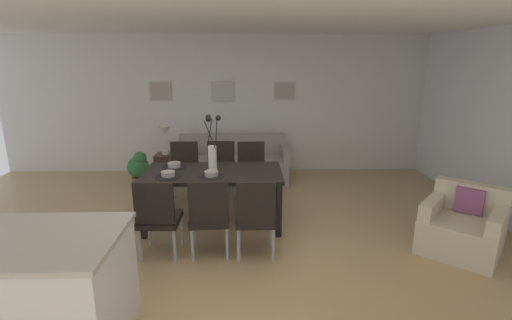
{
  "coord_description": "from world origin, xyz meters",
  "views": [
    {
      "loc": [
        0.18,
        -4.03,
        2.17
      ],
      "look_at": [
        0.3,
        0.65,
        0.9
      ],
      "focal_mm": 26.36,
      "sensor_mm": 36.0,
      "label": 1
    }
  ],
  "objects_px": {
    "dining_chair_near_right": "(184,169)",
    "dining_chair_far_left": "(209,213)",
    "dining_chair_far_right": "(220,169)",
    "dining_chair_near_left": "(158,214)",
    "framed_picture_left": "(160,91)",
    "bowl_near_left": "(168,173)",
    "side_table": "(167,168)",
    "framed_picture_center": "(223,91)",
    "framed_picture_right": "(285,91)",
    "dining_table": "(213,177)",
    "potted_plant": "(139,169)",
    "armchair": "(463,227)",
    "dining_chair_mid_left": "(256,214)",
    "sofa": "(233,165)",
    "centerpiece_vase": "(212,150)",
    "bowl_near_right": "(174,164)",
    "table_lamp": "(164,134)",
    "dining_chair_mid_right": "(251,169)",
    "bowl_far_left": "(211,173)"
  },
  "relations": [
    {
      "from": "dining_chair_far_left",
      "to": "side_table",
      "type": "xyz_separation_m",
      "value": [
        -1.02,
        2.65,
        -0.25
      ]
    },
    {
      "from": "dining_chair_near_right",
      "to": "dining_chair_near_left",
      "type": "bearing_deg",
      "value": -90.2
    },
    {
      "from": "dining_chair_near_right",
      "to": "dining_chair_far_left",
      "type": "relative_size",
      "value": 1.0
    },
    {
      "from": "framed_picture_left",
      "to": "bowl_near_left",
      "type": "bearing_deg",
      "value": -76.7
    },
    {
      "from": "dining_chair_near_right",
      "to": "dining_chair_far_right",
      "type": "distance_m",
      "value": 0.57
    },
    {
      "from": "armchair",
      "to": "framed_picture_center",
      "type": "distance_m",
      "value": 4.6
    },
    {
      "from": "dining_chair_mid_left",
      "to": "centerpiece_vase",
      "type": "xyz_separation_m",
      "value": [
        -0.54,
        0.87,
        0.51
      ]
    },
    {
      "from": "dining_chair_mid_right",
      "to": "armchair",
      "type": "bearing_deg",
      "value": -34.3
    },
    {
      "from": "sofa",
      "to": "framed_picture_right",
      "type": "distance_m",
      "value": 1.74
    },
    {
      "from": "dining_chair_mid_right",
      "to": "armchair",
      "type": "xyz_separation_m",
      "value": [
        2.42,
        -1.65,
        -0.23
      ]
    },
    {
      "from": "dining_table",
      "to": "dining_chair_near_right",
      "type": "xyz_separation_m",
      "value": [
        -0.53,
        0.88,
        -0.15
      ]
    },
    {
      "from": "dining_chair_near_left",
      "to": "table_lamp",
      "type": "relative_size",
      "value": 1.8
    },
    {
      "from": "dining_table",
      "to": "framed_picture_left",
      "type": "relative_size",
      "value": 4.52
    },
    {
      "from": "centerpiece_vase",
      "to": "armchair",
      "type": "height_order",
      "value": "centerpiece_vase"
    },
    {
      "from": "dining_table",
      "to": "table_lamp",
      "type": "height_order",
      "value": "table_lamp"
    },
    {
      "from": "armchair",
      "to": "centerpiece_vase",
      "type": "bearing_deg",
      "value": 164.68
    },
    {
      "from": "dining_chair_far_right",
      "to": "dining_chair_near_left",
      "type": "bearing_deg",
      "value": -107.96
    },
    {
      "from": "bowl_near_left",
      "to": "framed_picture_right",
      "type": "height_order",
      "value": "framed_picture_right"
    },
    {
      "from": "dining_chair_near_left",
      "to": "framed_picture_right",
      "type": "distance_m",
      "value": 3.92
    },
    {
      "from": "bowl_far_left",
      "to": "framed_picture_center",
      "type": "bearing_deg",
      "value": 90.0
    },
    {
      "from": "sofa",
      "to": "bowl_near_right",
      "type": "bearing_deg",
      "value": -113.36
    },
    {
      "from": "armchair",
      "to": "potted_plant",
      "type": "bearing_deg",
      "value": 152.91
    },
    {
      "from": "dining_chair_mid_left",
      "to": "bowl_near_right",
      "type": "height_order",
      "value": "dining_chair_mid_left"
    },
    {
      "from": "dining_chair_far_left",
      "to": "centerpiece_vase",
      "type": "bearing_deg",
      "value": 91.53
    },
    {
      "from": "dining_chair_mid_left",
      "to": "sofa",
      "type": "height_order",
      "value": "dining_chair_mid_left"
    },
    {
      "from": "table_lamp",
      "to": "potted_plant",
      "type": "bearing_deg",
      "value": -133.63
    },
    {
      "from": "dining_chair_far_right",
      "to": "bowl_near_right",
      "type": "height_order",
      "value": "dining_chair_far_right"
    },
    {
      "from": "dining_chair_mid_right",
      "to": "table_lamp",
      "type": "bearing_deg",
      "value": 147.73
    },
    {
      "from": "dining_chair_mid_right",
      "to": "framed_picture_center",
      "type": "distance_m",
      "value": 2.03
    },
    {
      "from": "sofa",
      "to": "table_lamp",
      "type": "relative_size",
      "value": 3.88
    },
    {
      "from": "sofa",
      "to": "dining_chair_far_left",
      "type": "bearing_deg",
      "value": -93.4
    },
    {
      "from": "armchair",
      "to": "framed_picture_right",
      "type": "relative_size",
      "value": 2.82
    },
    {
      "from": "dining_chair_far_left",
      "to": "bowl_far_left",
      "type": "distance_m",
      "value": 0.7
    },
    {
      "from": "framed_picture_right",
      "to": "dining_chair_mid_right",
      "type": "bearing_deg",
      "value": -111.93
    },
    {
      "from": "dining_chair_far_left",
      "to": "framed_picture_left",
      "type": "relative_size",
      "value": 2.31
    },
    {
      "from": "dining_table",
      "to": "bowl_far_left",
      "type": "relative_size",
      "value": 10.59
    },
    {
      "from": "bowl_near_right",
      "to": "framed_picture_center",
      "type": "relative_size",
      "value": 0.41
    },
    {
      "from": "bowl_near_left",
      "to": "centerpiece_vase",
      "type": "bearing_deg",
      "value": 21.16
    },
    {
      "from": "dining_chair_far_right",
      "to": "table_lamp",
      "type": "distance_m",
      "value": 1.42
    },
    {
      "from": "dining_table",
      "to": "potted_plant",
      "type": "xyz_separation_m",
      "value": [
        -1.38,
        1.4,
        -0.29
      ]
    },
    {
      "from": "dining_chair_far_left",
      "to": "dining_chair_mid_left",
      "type": "distance_m",
      "value": 0.51
    },
    {
      "from": "bowl_far_left",
      "to": "sofa",
      "type": "height_order",
      "value": "bowl_far_left"
    },
    {
      "from": "dining_table",
      "to": "bowl_far_left",
      "type": "bearing_deg",
      "value": -90.0
    },
    {
      "from": "dining_chair_near_right",
      "to": "dining_chair_mid_right",
      "type": "xyz_separation_m",
      "value": [
        1.05,
        -0.03,
        0.0
      ]
    },
    {
      "from": "dining_table",
      "to": "potted_plant",
      "type": "bearing_deg",
      "value": 134.48
    },
    {
      "from": "dining_table",
      "to": "dining_chair_near_left",
      "type": "distance_m",
      "value": 1.03
    },
    {
      "from": "table_lamp",
      "to": "potted_plant",
      "type": "xyz_separation_m",
      "value": [
        -0.38,
        -0.4,
        -0.52
      ]
    },
    {
      "from": "side_table",
      "to": "framed_picture_right",
      "type": "height_order",
      "value": "framed_picture_right"
    },
    {
      "from": "side_table",
      "to": "framed_picture_center",
      "type": "height_order",
      "value": "framed_picture_center"
    },
    {
      "from": "dining_chair_near_right",
      "to": "bowl_near_right",
      "type": "distance_m",
      "value": 0.72
    }
  ]
}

